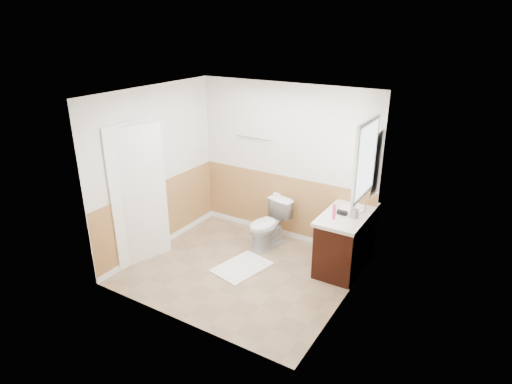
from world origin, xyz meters
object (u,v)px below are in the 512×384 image
Objects in this scene: toilet at (268,225)px; vanity_cabinet at (346,241)px; soap_dispenser at (354,211)px; bath_mat at (242,267)px; lotion_bottle at (334,211)px.

vanity_cabinet reaches higher than toilet.
soap_dispenser is (0.12, -0.11, 0.54)m from vanity_cabinet.
toilet is 0.68× the size of vanity_cabinet.
bath_mat is at bearing -77.77° from toilet.
lotion_bottle reaches higher than toilet.
lotion_bottle is (1.14, 0.53, 0.95)m from bath_mat.
toilet is at bearing -177.33° from vanity_cabinet.
bath_mat is (0.00, -0.76, -0.36)m from toilet.
toilet is 4.07× the size of soap_dispenser.
toilet is at bearing 90.00° from bath_mat.
lotion_bottle reaches higher than soap_dispenser.
vanity_cabinet is at bearing 14.91° from toilet.
toilet is 0.94× the size of bath_mat.
lotion_bottle is (1.14, -0.23, 0.59)m from toilet.
vanity_cabinet is 5.00× the size of lotion_bottle.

